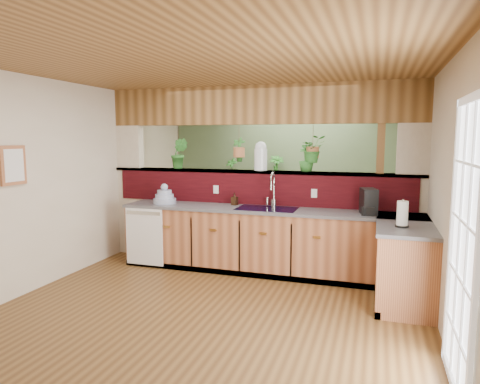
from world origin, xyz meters
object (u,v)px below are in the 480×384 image
(soap_dispenser, at_px, (235,199))
(shelving_console, at_px, (261,209))
(glass_jar, at_px, (261,156))
(faucet, at_px, (273,188))
(paper_towel, at_px, (402,214))
(coffee_maker, at_px, (369,202))
(dish_stack, at_px, (165,197))

(soap_dispenser, height_order, shelving_console, soap_dispenser)
(shelving_console, bearing_deg, soap_dispenser, -90.70)
(soap_dispenser, xyz_separation_m, glass_jar, (0.33, 0.21, 0.61))
(faucet, height_order, paper_towel, faucet)
(faucet, relative_size, coffee_maker, 1.51)
(paper_towel, bearing_deg, faucet, 151.85)
(coffee_maker, bearing_deg, soap_dispenser, 159.09)
(glass_jar, bearing_deg, faucet, -43.13)
(faucet, distance_m, shelving_console, 2.34)
(shelving_console, bearing_deg, dish_stack, -115.92)
(faucet, height_order, coffee_maker, faucet)
(soap_dispenser, bearing_deg, dish_stack, -170.45)
(soap_dispenser, bearing_deg, paper_towel, -21.95)
(soap_dispenser, height_order, paper_towel, paper_towel)
(faucet, xyz_separation_m, coffee_maker, (1.28, -0.19, -0.11))
(paper_towel, distance_m, glass_jar, 2.26)
(shelving_console, bearing_deg, faucet, -76.21)
(soap_dispenser, height_order, glass_jar, glass_jar)
(coffee_maker, xyz_separation_m, glass_jar, (-1.52, 0.41, 0.55))
(soap_dispenser, distance_m, glass_jar, 0.73)
(paper_towel, xyz_separation_m, shelving_console, (-2.38, 3.01, -0.54))
(dish_stack, distance_m, coffee_maker, 2.88)
(faucet, height_order, dish_stack, faucet)
(dish_stack, distance_m, soap_dispenser, 1.05)
(shelving_console, bearing_deg, glass_jar, -80.65)
(soap_dispenser, distance_m, coffee_maker, 1.86)
(dish_stack, bearing_deg, soap_dispenser, 9.55)
(dish_stack, xyz_separation_m, shelving_console, (0.87, 2.29, -0.49))
(faucet, relative_size, shelving_console, 0.32)
(paper_towel, relative_size, glass_jar, 0.73)
(glass_jar, bearing_deg, shelving_console, 104.51)
(faucet, bearing_deg, dish_stack, -174.12)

